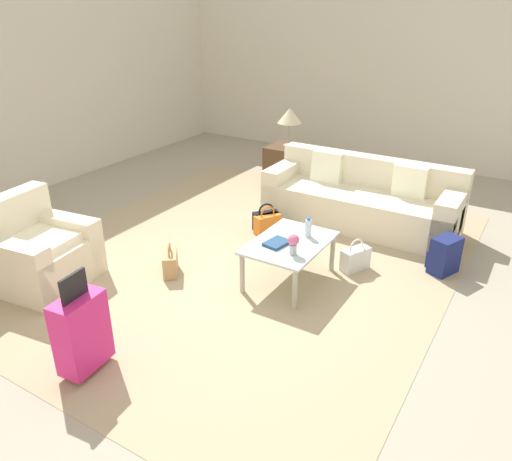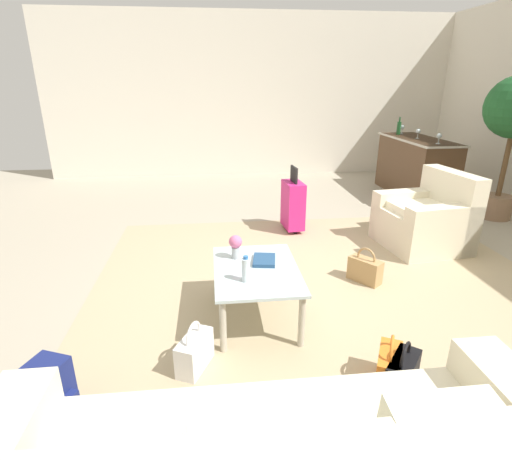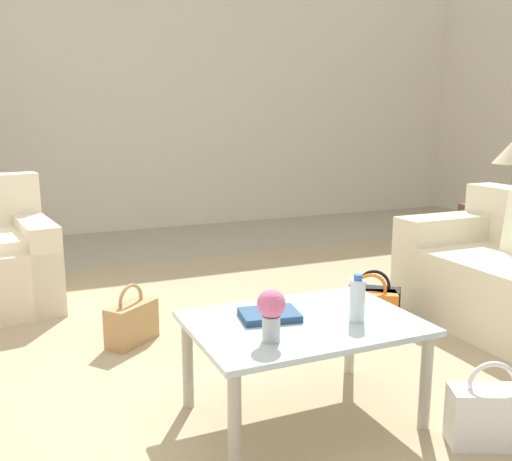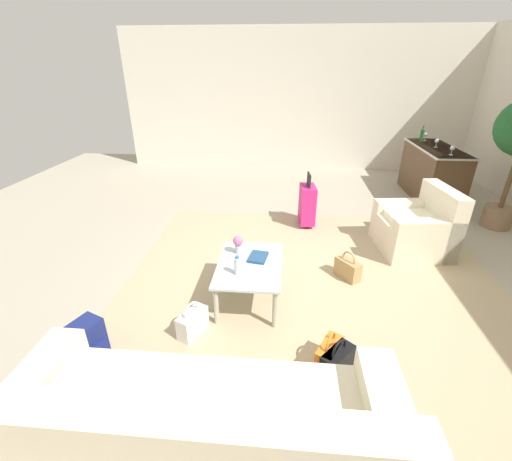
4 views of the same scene
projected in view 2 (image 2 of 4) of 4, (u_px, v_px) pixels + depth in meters
The scene contains 19 objects.
ground_plane at pixel (304, 290), 3.77m from camera, with size 12.00×12.00×0.00m, color #A89E89.
wall_left at pixel (251, 97), 7.93m from camera, with size 0.12×8.00×3.10m, color silver.
area_rug at pixel (345, 324), 3.23m from camera, with size 5.20×4.40×0.01m, color tan.
armchair at pixel (427, 222), 4.68m from camera, with size 0.99×0.96×0.89m.
coffee_table at pixel (256, 275), 3.21m from camera, with size 0.95×0.67×0.45m.
water_bottle at pixel (246, 270), 2.96m from camera, with size 0.06×0.06×0.20m.
coffee_table_book at pixel (264, 260), 3.30m from camera, with size 0.24×0.18×0.03m, color navy.
flower_vase at pixel (236, 245), 3.34m from camera, with size 0.11×0.11×0.21m.
bar_console at pixel (415, 166), 6.75m from camera, with size 1.74×0.68×0.96m.
wine_glass_leftmost at pixel (402, 128), 7.10m from camera, with size 0.08×0.08×0.15m.
wine_glass_left_of_centre at pixel (418, 132), 6.54m from camera, with size 0.08×0.08×0.15m.
wine_glass_right_of_centre at pixel (439, 136), 5.99m from camera, with size 0.08×0.08×0.15m.
wine_bottle_green at pixel (399, 128), 7.01m from camera, with size 0.07×0.07×0.30m.
suitcase_magenta at pixel (293, 204), 5.15m from camera, with size 0.42×0.26×0.85m.
handbag_orange at pixel (389, 367), 2.56m from camera, with size 0.35×0.27×0.36m.
handbag_white at pixel (195, 352), 2.71m from camera, with size 0.35×0.26×0.36m.
handbag_black at pixel (402, 374), 2.51m from camera, with size 0.33×0.31×0.36m.
handbag_tan at pixel (365, 270), 3.89m from camera, with size 0.34×0.31×0.36m.
backpack_navy at pixel (45, 400), 2.21m from camera, with size 0.35×0.33×0.40m.
Camera 2 is at (3.26, -0.82, 1.85)m, focal length 28.00 mm.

